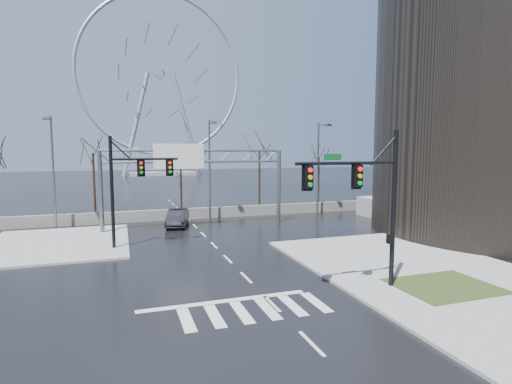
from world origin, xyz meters
name	(u,v)px	position (x,y,z in m)	size (l,w,h in m)	color
ground	(246,278)	(0.00, 0.00, 0.00)	(260.00, 260.00, 0.00)	black
sidewalk_right_ext	(377,253)	(10.00, 2.00, 0.07)	(12.00, 10.00, 0.15)	gray
sidewalk_far	(58,243)	(-11.00, 12.00, 0.07)	(10.00, 12.00, 0.15)	gray
grass_strip	(445,286)	(9.00, -5.00, 0.15)	(5.00, 4.00, 0.02)	#273A18
tower_podium	(506,212)	(29.00, 8.00, 1.00)	(22.00, 18.00, 2.00)	gray
barrier_wall	(188,214)	(0.00, 20.00, 0.55)	(52.00, 0.50, 1.10)	slate
signal_mast_near	(371,194)	(5.14, -4.04, 4.87)	(5.52, 0.41, 8.00)	black
signal_mast_far	(129,181)	(-5.87, 8.96, 4.83)	(4.72, 0.41, 8.00)	black
sign_gantry	(192,171)	(-0.38, 14.96, 5.18)	(16.36, 0.40, 7.60)	slate
streetlight_left	(52,163)	(-12.00, 18.16, 5.89)	(0.50, 2.55, 10.00)	slate
streetlight_mid	(210,162)	(2.00, 18.16, 5.89)	(0.50, 2.55, 10.00)	slate
streetlight_right	(319,161)	(14.00, 18.16, 5.89)	(0.50, 2.55, 10.00)	slate
tree_left	(93,161)	(-9.00, 23.50, 5.98)	(3.75, 3.75, 7.50)	black
tree_center	(181,167)	(0.00, 24.50, 5.17)	(3.25, 3.25, 6.50)	black
tree_right	(259,157)	(9.00, 23.50, 6.22)	(3.90, 3.90, 7.80)	black
tree_far_right	(319,163)	(17.00, 24.00, 5.41)	(3.40, 3.40, 6.80)	black
ferris_wheel	(161,81)	(5.00, 95.00, 26.13)	(45.00, 6.00, 50.91)	gray
car	(178,218)	(-1.51, 16.49, 0.79)	(1.68, 4.81, 1.58)	black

